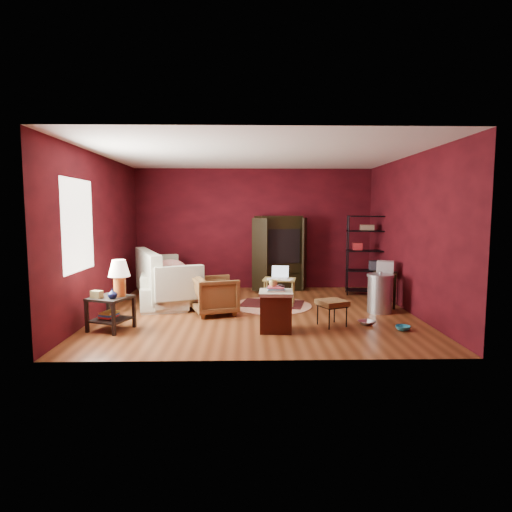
{
  "coord_description": "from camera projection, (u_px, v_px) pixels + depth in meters",
  "views": [
    {
      "loc": [
        -0.17,
        -7.55,
        1.82
      ],
      "look_at": [
        0.0,
        0.2,
        1.0
      ],
      "focal_mm": 30.0,
      "sensor_mm": 36.0,
      "label": 1
    }
  ],
  "objects": [
    {
      "name": "laptop_desk",
      "position": [
        280.0,
        281.0,
        8.23
      ],
      "size": [
        0.68,
        0.56,
        0.75
      ],
      "rotation": [
        0.0,
        0.0,
        -0.18
      ],
      "color": "olive",
      "rests_on": "ground"
    },
    {
      "name": "small_stand",
      "position": [
        385.0,
        273.0,
        8.11
      ],
      "size": [
        0.56,
        0.56,
        0.87
      ],
      "rotation": [
        0.0,
        0.0,
        -0.36
      ],
      "color": "black",
      "rests_on": "ground"
    },
    {
      "name": "side_table",
      "position": [
        115.0,
        288.0,
        6.53
      ],
      "size": [
        0.7,
        0.7,
        1.08
      ],
      "rotation": [
        0.0,
        0.0,
        -0.37
      ],
      "color": "black",
      "rests_on": "ground"
    },
    {
      "name": "rug_oriental",
      "position": [
        272.0,
        304.0,
        8.35
      ],
      "size": [
        1.33,
        1.04,
        0.01
      ],
      "rotation": [
        0.0,
        0.0,
        -0.22
      ],
      "color": "#541617",
      "rests_on": "ground"
    },
    {
      "name": "vase",
      "position": [
        112.0,
        294.0,
        6.37
      ],
      "size": [
        0.17,
        0.18,
        0.14
      ],
      "primitive_type": "imported",
      "rotation": [
        0.0,
        0.0,
        -0.23
      ],
      "color": "#0B143A",
      "rests_on": "side_table"
    },
    {
      "name": "room",
      "position": [
        254.0,
        235.0,
        7.54
      ],
      "size": [
        5.54,
        5.04,
        2.84
      ],
      "color": "brown",
      "rests_on": "ground"
    },
    {
      "name": "trash_can",
      "position": [
        380.0,
        293.0,
        7.67
      ],
      "size": [
        0.54,
        0.54,
        0.75
      ],
      "rotation": [
        0.0,
        0.0,
        0.14
      ],
      "color": "#BABEC2",
      "rests_on": "ground"
    },
    {
      "name": "rug_round",
      "position": [
        272.0,
        306.0,
        8.22
      ],
      "size": [
        1.72,
        1.72,
        0.01
      ],
      "rotation": [
        0.0,
        0.0,
        -0.12
      ],
      "color": "beige",
      "rests_on": "ground"
    },
    {
      "name": "armchair",
      "position": [
        215.0,
        294.0,
        7.53
      ],
      "size": [
        0.86,
        0.88,
        0.73
      ],
      "primitive_type": "imported",
      "rotation": [
        0.0,
        0.0,
        1.88
      ],
      "color": "black",
      "rests_on": "ground"
    },
    {
      "name": "pet_bowl_turquoise",
      "position": [
        403.0,
        323.0,
        6.53
      ],
      "size": [
        0.23,
        0.15,
        0.22
      ],
      "primitive_type": "imported",
      "rotation": [
        0.0,
        0.0,
        0.4
      ],
      "color": "#2898BA",
      "rests_on": "ground"
    },
    {
      "name": "wire_shelving",
      "position": [
        367.0,
        251.0,
        9.28
      ],
      "size": [
        0.89,
        0.48,
        1.72
      ],
      "rotation": [
        0.0,
        0.0,
        -0.14
      ],
      "color": "black",
      "rests_on": "ground"
    },
    {
      "name": "sofa_cushions",
      "position": [
        164.0,
        279.0,
        8.5
      ],
      "size": [
        1.66,
        2.44,
        0.95
      ],
      "rotation": [
        0.0,
        0.0,
        0.38
      ],
      "color": "#ABAB94",
      "rests_on": "sofa"
    },
    {
      "name": "hamper",
      "position": [
        276.0,
        310.0,
        6.49
      ],
      "size": [
        0.53,
        0.53,
        0.7
      ],
      "rotation": [
        0.0,
        0.0,
        -0.06
      ],
      "color": "#481B10",
      "rests_on": "ground"
    },
    {
      "name": "pet_bowl_steel",
      "position": [
        367.0,
        317.0,
        6.85
      ],
      "size": [
        0.26,
        0.17,
        0.26
      ],
      "primitive_type": "imported",
      "rotation": [
        0.0,
        0.0,
        0.43
      ],
      "color": "#B6B9BD",
      "rests_on": "ground"
    },
    {
      "name": "footstool",
      "position": [
        332.0,
        304.0,
        6.76
      ],
      "size": [
        0.53,
        0.53,
        0.41
      ],
      "rotation": [
        0.0,
        0.0,
        0.41
      ],
      "color": "black",
      "rests_on": "ground"
    },
    {
      "name": "sofa",
      "position": [
        164.0,
        281.0,
        8.57
      ],
      "size": [
        1.06,
        2.28,
        0.86
      ],
      "primitive_type": "imported",
      "rotation": [
        0.0,
        0.0,
        1.77
      ],
      "color": "#ABAB94",
      "rests_on": "ground"
    },
    {
      "name": "mug",
      "position": [
        273.0,
        282.0,
        6.44
      ],
      "size": [
        0.15,
        0.13,
        0.13
      ],
      "primitive_type": "imported",
      "rotation": [
        0.0,
        0.0,
        -0.28
      ],
      "color": "#DBCC6B",
      "rests_on": "hamper"
    },
    {
      "name": "tv_armoire",
      "position": [
        279.0,
        252.0,
        9.77
      ],
      "size": [
        1.28,
        0.96,
        1.71
      ],
      "rotation": [
        0.0,
        0.0,
        0.32
      ],
      "color": "black",
      "rests_on": "ground"
    }
  ]
}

